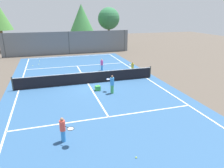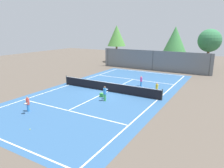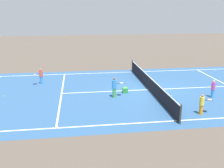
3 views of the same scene
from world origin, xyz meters
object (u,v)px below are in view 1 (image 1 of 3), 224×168
(player_2, at_px, (63,129))
(tennis_ball_2, at_px, (106,78))
(player_0, at_px, (132,67))
(tennis_ball_5, at_px, (23,77))
(tennis_ball_6, at_px, (136,157))
(player_1, at_px, (102,65))
(tennis_ball_1, at_px, (33,66))
(player_3, at_px, (112,84))
(tennis_ball_7, at_px, (121,76))
(tennis_ball_0, at_px, (39,64))
(ball_crate, at_px, (98,88))
(tennis_ball_4, at_px, (103,78))

(player_2, distance_m, tennis_ball_2, 10.23)
(player_0, xyz_separation_m, tennis_ball_5, (-10.26, 1.66, -0.59))
(player_2, distance_m, tennis_ball_6, 3.57)
(player_1, height_order, tennis_ball_1, player_1)
(player_0, bearing_deg, player_2, -127.32)
(player_3, relative_size, tennis_ball_6, 21.25)
(tennis_ball_1, xyz_separation_m, tennis_ball_7, (8.23, -6.87, 0.00))
(tennis_ball_1, height_order, tennis_ball_2, same)
(player_3, bearing_deg, tennis_ball_5, 137.66)
(player_2, height_order, tennis_ball_0, player_2)
(player_1, xyz_separation_m, tennis_ball_0, (-6.42, 4.59, -0.59))
(tennis_ball_0, height_order, tennis_ball_5, same)
(tennis_ball_0, distance_m, tennis_ball_6, 19.13)
(tennis_ball_6, bearing_deg, player_1, 81.36)
(player_2, bearing_deg, tennis_ball_5, 103.44)
(player_1, height_order, tennis_ball_0, player_1)
(ball_crate, relative_size, tennis_ball_5, 6.45)
(tennis_ball_0, xyz_separation_m, tennis_ball_1, (-0.65, -0.43, 0.00))
(player_3, bearing_deg, player_0, 52.29)
(ball_crate, xyz_separation_m, tennis_ball_6, (-0.33, -8.37, -0.15))
(player_1, bearing_deg, tennis_ball_0, 144.43)
(player_3, relative_size, tennis_ball_2, 21.25)
(tennis_ball_0, bearing_deg, tennis_ball_2, -50.60)
(player_3, xyz_separation_m, tennis_ball_7, (2.06, 3.87, -0.69))
(player_1, bearing_deg, tennis_ball_7, -66.86)
(tennis_ball_1, xyz_separation_m, tennis_ball_2, (6.71, -6.95, 0.00))
(tennis_ball_4, bearing_deg, tennis_ball_5, 162.48)
(tennis_ball_7, bearing_deg, player_2, -123.45)
(tennis_ball_0, xyz_separation_m, tennis_ball_2, (6.07, -7.38, 0.00))
(tennis_ball_1, distance_m, tennis_ball_4, 9.39)
(player_3, distance_m, tennis_ball_2, 3.89)
(tennis_ball_0, distance_m, tennis_ball_7, 10.52)
(player_2, height_order, tennis_ball_5, player_2)
(player_1, bearing_deg, player_2, -112.48)
(tennis_ball_1, distance_m, tennis_ball_7, 10.72)
(tennis_ball_1, bearing_deg, player_0, -32.85)
(player_2, height_order, tennis_ball_6, player_2)
(tennis_ball_1, relative_size, tennis_ball_4, 1.00)
(player_3, height_order, tennis_ball_2, player_3)
(player_2, xyz_separation_m, tennis_ball_2, (4.57, 9.13, -0.62))
(player_2, bearing_deg, tennis_ball_0, 95.16)
(tennis_ball_5, bearing_deg, player_2, -76.56)
(player_0, relative_size, player_1, 0.98)
(player_3, xyz_separation_m, tennis_ball_4, (0.30, 3.94, -0.69))
(player_3, bearing_deg, player_1, 82.13)
(player_1, xyz_separation_m, player_3, (-0.91, -6.58, 0.10))
(player_2, bearing_deg, tennis_ball_6, -37.28)
(player_0, relative_size, tennis_ball_4, 18.19)
(player_2, relative_size, tennis_ball_1, 18.97)
(player_3, relative_size, tennis_ball_5, 21.25)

